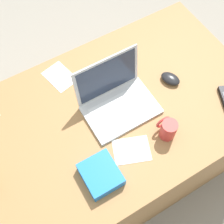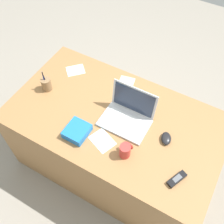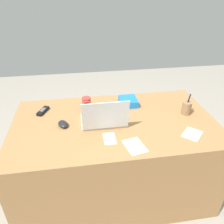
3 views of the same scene
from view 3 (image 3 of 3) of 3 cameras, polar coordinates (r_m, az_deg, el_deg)
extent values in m
plane|color=gray|center=(2.22, 0.52, -18.09)|extent=(6.00, 6.00, 0.00)
cube|color=#9E7042|center=(1.97, 0.57, -11.16)|extent=(1.57, 0.90, 0.72)
cube|color=silver|center=(1.74, -2.16, -2.04)|extent=(0.34, 0.23, 0.02)
cube|color=silver|center=(1.72, -2.08, -2.11)|extent=(0.28, 0.11, 0.00)
cube|color=silver|center=(1.80, -2.44, -0.58)|extent=(0.10, 0.05, 0.00)
cube|color=silver|center=(1.57, -1.65, -0.95)|extent=(0.33, 0.04, 0.22)
cube|color=#283347|center=(1.57, -1.67, -0.83)|extent=(0.30, 0.03, 0.20)
ellipsoid|color=black|center=(1.72, -12.32, -3.00)|extent=(0.10, 0.12, 0.04)
cylinder|color=#C63833|center=(1.90, -6.46, 2.24)|extent=(0.07, 0.07, 0.10)
torus|color=#C63833|center=(1.86, -6.40, 1.77)|extent=(0.07, 0.01, 0.07)
cube|color=black|center=(1.94, -17.08, 0.25)|extent=(0.10, 0.14, 0.02)
cube|color=#595B60|center=(1.93, -17.14, 0.58)|extent=(0.05, 0.07, 0.00)
cylinder|color=olive|center=(1.91, 18.36, 0.97)|extent=(0.07, 0.07, 0.10)
cylinder|color=#1933B2|center=(1.90, 18.68, 2.28)|extent=(0.02, 0.02, 0.16)
cylinder|color=black|center=(1.89, 18.58, 2.21)|extent=(0.03, 0.01, 0.16)
cube|color=blue|center=(1.97, 4.11, 2.67)|extent=(0.15, 0.17, 0.06)
cube|color=white|center=(1.92, -0.94, 1.08)|extent=(0.20, 0.18, 0.00)
cube|color=white|center=(1.51, 5.80, -8.56)|extent=(0.15, 0.19, 0.00)
cube|color=white|center=(1.56, -0.63, -6.74)|extent=(0.08, 0.13, 0.00)
cube|color=white|center=(1.70, 19.64, -5.27)|extent=(0.18, 0.18, 0.00)
camera|label=1|loc=(2.15, 8.35, 39.64)|focal=48.87mm
camera|label=2|loc=(2.51, -21.07, 43.92)|focal=42.87mm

